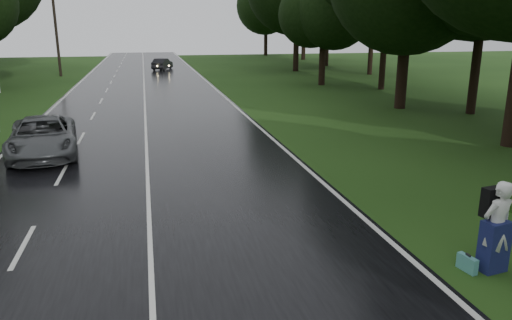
% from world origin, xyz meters
% --- Properties ---
extents(ground, '(160.00, 160.00, 0.00)m').
position_xyz_m(ground, '(0.00, 0.00, 0.00)').
color(ground, '#224514').
rests_on(ground, ground).
extents(road, '(12.00, 140.00, 0.04)m').
position_xyz_m(road, '(0.00, 20.00, 0.02)').
color(road, black).
rests_on(road, ground).
extents(lane_center, '(0.12, 140.00, 0.01)m').
position_xyz_m(lane_center, '(0.00, 20.00, 0.04)').
color(lane_center, silver).
rests_on(lane_center, road).
extents(grey_car, '(3.28, 5.86, 1.55)m').
position_xyz_m(grey_car, '(-4.09, 11.04, 0.81)').
color(grey_car, '#4A4D4F').
rests_on(grey_car, road).
extents(far_car, '(2.73, 4.31, 1.34)m').
position_xyz_m(far_car, '(2.24, 50.42, 0.71)').
color(far_car, black).
rests_on(far_car, road).
extents(hitchhiker, '(0.82, 0.76, 2.06)m').
position_xyz_m(hitchhiker, '(7.30, -1.44, 0.96)').
color(hitchhiker, silver).
rests_on(hitchhiker, ground).
extents(suitcase, '(0.23, 0.51, 0.35)m').
position_xyz_m(suitcase, '(6.75, -1.37, 0.18)').
color(suitcase, teal).
rests_on(suitcase, ground).
extents(utility_pole_far, '(1.80, 0.28, 9.66)m').
position_xyz_m(utility_pole_far, '(-8.50, 45.26, 0.00)').
color(utility_pole_far, black).
rests_on(utility_pole_far, ground).
extents(tree_right_c, '(11.21, 11.21, 17.52)m').
position_xyz_m(tree_right_c, '(15.76, 8.36, 0.00)').
color(tree_right_c, black).
rests_on(tree_right_c, ground).
extents(tree_right_d, '(8.78, 8.78, 13.72)m').
position_xyz_m(tree_right_d, '(16.13, 18.81, 0.00)').
color(tree_right_d, black).
rests_on(tree_right_d, ground).
extents(tree_right_e, '(7.42, 7.42, 11.60)m').
position_xyz_m(tree_right_e, '(15.60, 32.00, 0.00)').
color(tree_right_e, black).
rests_on(tree_right_e, ground).
extents(tree_right_f, '(10.27, 10.27, 16.04)m').
position_xyz_m(tree_right_f, '(17.38, 45.61, 0.00)').
color(tree_right_f, black).
rests_on(tree_right_f, ground).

